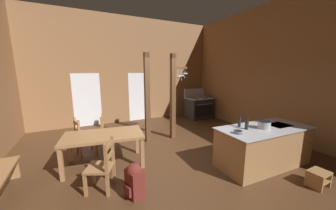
{
  "coord_description": "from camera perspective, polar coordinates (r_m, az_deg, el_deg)",
  "views": [
    {
      "loc": [
        -1.86,
        -3.67,
        2.11
      ],
      "look_at": [
        0.24,
        0.64,
        1.22
      ],
      "focal_mm": 19.18,
      "sensor_mm": 36.0,
      "label": 1
    }
  ],
  "objects": [
    {
      "name": "ground_plane",
      "position": [
        4.65,
        0.84,
        -17.16
      ],
      "size": [
        8.25,
        8.54,
        0.1
      ],
      "primitive_type": "cube",
      "color": "#4C301C"
    },
    {
      "name": "wall_back",
      "position": [
        7.83,
        -12.45,
        10.6
      ],
      "size": [
        8.25,
        0.14,
        4.3
      ],
      "primitive_type": "cube",
      "color": "#93663F",
      "rests_on": "ground_plane"
    },
    {
      "name": "wall_right",
      "position": [
        6.74,
        31.51,
        9.35
      ],
      "size": [
        0.14,
        8.54,
        4.3
      ],
      "primitive_type": "cube",
      "color": "#93663F",
      "rests_on": "ground_plane"
    },
    {
      "name": "glazed_door_back_left",
      "position": [
        7.61,
        -24.32,
        1.42
      ],
      "size": [
        1.0,
        0.01,
        2.05
      ],
      "primitive_type": "cube",
      "color": "white",
      "rests_on": "ground_plane"
    },
    {
      "name": "glazed_panel_back_right",
      "position": [
        7.93,
        -9.39,
        2.56
      ],
      "size": [
        0.84,
        0.01,
        2.05
      ],
      "primitive_type": "cube",
      "color": "white",
      "rests_on": "ground_plane"
    },
    {
      "name": "kitchen_island",
      "position": [
        4.71,
        27.94,
        -11.47
      ],
      "size": [
        2.19,
        1.03,
        0.89
      ],
      "color": "#9E7044",
      "rests_on": "ground_plane"
    },
    {
      "name": "stove_range",
      "position": [
        8.37,
        9.71,
        -0.8
      ],
      "size": [
        1.18,
        0.87,
        1.32
      ],
      "color": "#262626",
      "rests_on": "ground_plane"
    },
    {
      "name": "support_post_with_pot_rack",
      "position": [
        5.61,
        1.81,
        3.42
      ],
      "size": [
        0.61,
        0.22,
        2.65
      ],
      "color": "brown",
      "rests_on": "ground_plane"
    },
    {
      "name": "support_post_center",
      "position": [
        5.31,
        -6.62,
        1.96
      ],
      "size": [
        0.14,
        0.14,
        2.65
      ],
      "color": "brown",
      "rests_on": "ground_plane"
    },
    {
      "name": "step_stool",
      "position": [
        4.55,
        40.03,
        -17.21
      ],
      "size": [
        0.37,
        0.29,
        0.3
      ],
      "color": "#9E7044",
      "rests_on": "ground_plane"
    },
    {
      "name": "dining_table",
      "position": [
        4.33,
        -19.73,
        -9.8
      ],
      "size": [
        1.8,
        1.12,
        0.74
      ],
      "color": "#9E7044",
      "rests_on": "ground_plane"
    },
    {
      "name": "ladderback_chair_near_window",
      "position": [
        3.57,
        -20.08,
        -17.82
      ],
      "size": [
        0.59,
        0.59,
        0.95
      ],
      "color": "#9E7044",
      "rests_on": "ground_plane"
    },
    {
      "name": "ladderback_chair_by_post",
      "position": [
        5.22,
        -25.24,
        -9.03
      ],
      "size": [
        0.53,
        0.53,
        0.95
      ],
      "color": "#9E7044",
      "rests_on": "ground_plane"
    },
    {
      "name": "ladderback_chair_at_table_end",
      "position": [
        5.3,
        -18.54,
        -8.27
      ],
      "size": [
        0.51,
        0.51,
        0.95
      ],
      "color": "#9E7044",
      "rests_on": "ground_plane"
    },
    {
      "name": "backpack",
      "position": [
        3.35,
        -10.67,
        -22.11
      ],
      "size": [
        0.35,
        0.36,
        0.6
      ],
      "color": "maroon",
      "rests_on": "ground_plane"
    },
    {
      "name": "stockpot_on_counter",
      "position": [
        4.44,
        28.24,
        -5.54
      ],
      "size": [
        0.33,
        0.26,
        0.18
      ],
      "color": "#A8AAB2",
      "rests_on": "kitchen_island"
    },
    {
      "name": "mixing_bowl_on_counter",
      "position": [
        3.89,
        21.36,
        -8.01
      ],
      "size": [
        0.18,
        0.18,
        0.06
      ],
      "color": "slate",
      "rests_on": "kitchen_island"
    },
    {
      "name": "bottle_tall_on_counter",
      "position": [
        4.22,
        23.74,
        -5.77
      ],
      "size": [
        0.08,
        0.08,
        0.25
      ],
      "color": "#1E2328",
      "rests_on": "kitchen_island"
    },
    {
      "name": "bottle_short_on_counter",
      "position": [
        4.35,
        21.74,
        -5.0
      ],
      "size": [
        0.07,
        0.07,
        0.28
      ],
      "color": "#1E2328",
      "rests_on": "kitchen_island"
    }
  ]
}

